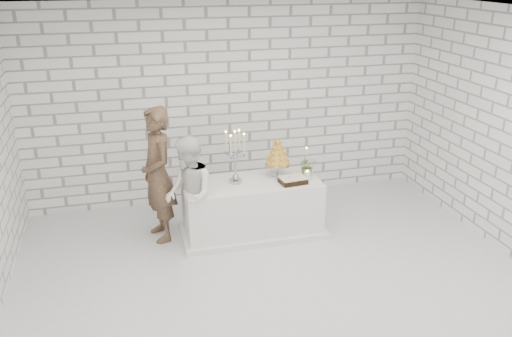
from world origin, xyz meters
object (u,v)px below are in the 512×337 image
at_px(croquembouche, 278,157).
at_px(bride, 189,195).
at_px(cake_table, 252,207).
at_px(candelabra, 235,157).
at_px(groom, 158,175).

bearing_deg(croquembouche, bride, -165.06).
distance_m(cake_table, croquembouche, 0.76).
distance_m(bride, croquembouche, 1.32).
relative_size(cake_table, croquembouche, 3.34).
height_order(candelabra, croquembouche, candelabra).
bearing_deg(candelabra, bride, -160.40).
bearing_deg(bride, candelabra, 107.07).
relative_size(groom, croquembouche, 3.34).
bearing_deg(croquembouche, cake_table, -162.69).
xyz_separation_m(bride, croquembouche, (1.25, 0.33, 0.27)).
height_order(groom, candelabra, groom).
bearing_deg(croquembouche, candelabra, -170.27).
distance_m(bride, candelabra, 0.78).
xyz_separation_m(cake_table, croquembouche, (0.39, 0.12, 0.64)).
bearing_deg(groom, bride, 27.64).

